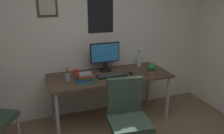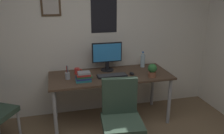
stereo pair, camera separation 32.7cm
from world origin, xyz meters
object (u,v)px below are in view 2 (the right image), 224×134
office_chair (121,115)px  potted_plant (152,70)px  monitor (107,55)px  coffee_mug_near (77,71)px  book_stack_left (84,77)px  water_bottle (143,61)px  keyboard (112,75)px  computer_mouse (132,73)px  pen_cup (68,75)px

office_chair → potted_plant: (0.62, 0.57, 0.32)m
monitor → coffee_mug_near: bearing=-173.6°
potted_plant → book_stack_left: 0.97m
water_bottle → office_chair: bearing=-122.5°
keyboard → computer_mouse: (0.30, -0.00, 0.01)m
book_stack_left → office_chair: bearing=-62.2°
monitor → coffee_mug_near: monitor is taller
office_chair → pen_cup: 0.99m
keyboard → pen_cup: (-0.63, 0.05, 0.04)m
keyboard → coffee_mug_near: coffee_mug_near is taller
computer_mouse → potted_plant: bearing=-31.8°
monitor → computer_mouse: bearing=-42.9°
keyboard → potted_plant: size_ratio=2.21×
office_chair → coffee_mug_near: (-0.40, 0.96, 0.26)m
potted_plant → pen_cup: size_ratio=0.98×
keyboard → pen_cup: bearing=175.7°
coffee_mug_near → book_stack_left: 0.31m
office_chair → computer_mouse: 0.85m
monitor → computer_mouse: (0.31, -0.29, -0.22)m
water_bottle → computer_mouse: bearing=-132.7°
office_chair → coffee_mug_near: 1.07m
water_bottle → pen_cup: (-1.21, -0.26, -0.05)m
monitor → book_stack_left: bearing=-139.0°
water_bottle → coffee_mug_near: (-1.06, -0.08, -0.06)m
monitor → keyboard: (0.01, -0.28, -0.23)m
office_chair → water_bottle: size_ratio=3.76×
coffee_mug_near → potted_plant: bearing=-20.8°
potted_plant → computer_mouse: bearing=148.2°
keyboard → book_stack_left: 0.43m
water_bottle → coffee_mug_near: size_ratio=2.21×
keyboard → monitor: bearing=91.4°
coffee_mug_near → book_stack_left: (0.06, -0.30, 0.02)m
pen_cup → book_stack_left: size_ratio=0.89×
potted_plant → keyboard: bearing=164.0°
potted_plant → pen_cup: bearing=170.1°
office_chair → book_stack_left: office_chair is taller
potted_plant → office_chair: bearing=-137.6°
computer_mouse → pen_cup: size_ratio=0.55×
computer_mouse → office_chair: bearing=-117.3°
coffee_mug_near → pen_cup: (-0.15, -0.18, 0.01)m
pen_cup → book_stack_left: pen_cup is taller
keyboard → coffee_mug_near: size_ratio=3.77×
computer_mouse → monitor: bearing=137.1°
book_stack_left → computer_mouse: bearing=5.7°
keyboard → coffee_mug_near: bearing=154.1°
monitor → office_chair: bearing=-93.8°
keyboard → potted_plant: (0.55, -0.16, 0.09)m
coffee_mug_near → book_stack_left: book_stack_left is taller
office_chair → pen_cup: bearing=125.5°
computer_mouse → pen_cup: 0.93m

